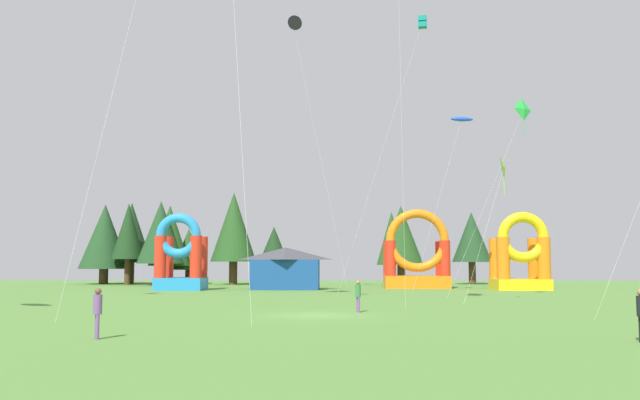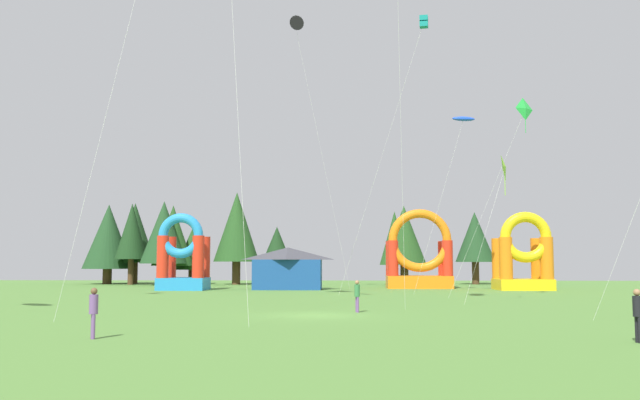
{
  "view_description": "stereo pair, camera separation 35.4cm",
  "coord_description": "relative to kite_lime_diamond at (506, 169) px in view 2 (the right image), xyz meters",
  "views": [
    {
      "loc": [
        1.06,
        -32.08,
        2.49
      ],
      "look_at": [
        0.0,
        7.2,
        6.07
      ],
      "focal_mm": 38.25,
      "sensor_mm": 36.0,
      "label": 1
    },
    {
      "loc": [
        1.41,
        -32.07,
        2.49
      ],
      "look_at": [
        0.0,
        7.2,
        6.07
      ],
      "focal_mm": 38.25,
      "sensor_mm": 36.0,
      "label": 2
    }
  ],
  "objects": [
    {
      "name": "inflatable_blue_arch",
      "position": [
        -3.07,
        22.13,
        -5.63
      ],
      "size": [
        6.09,
        3.64,
        7.43
      ],
      "color": "orange",
      "rests_on": "ground_plane"
    },
    {
      "name": "kite_black_delta",
      "position": [
        -14.42,
        15.49,
        15.0
      ],
      "size": [
        5.59,
        2.54,
        23.99
      ],
      "color": "black",
      "rests_on": "ground_plane"
    },
    {
      "name": "festival_tent",
      "position": [
        -15.29,
        19.53,
        -6.38
      ],
      "size": [
        6.09,
        3.83,
        3.81
      ],
      "color": "#19478C",
      "rests_on": "ground_plane"
    },
    {
      "name": "kite_teal_box",
      "position": [
        -4.14,
        7.29,
        12.07
      ],
      "size": [
        6.83,
        1.53,
        20.9
      ],
      "color": "#0C7F7A",
      "rests_on": "ground_plane"
    },
    {
      "name": "person_midfield",
      "position": [
        -1.04,
        -20.99,
        -7.3
      ],
      "size": [
        0.33,
        0.33,
        1.66
      ],
      "rotation": [
        0.0,
        0.0,
        4.87
      ],
      "color": "black",
      "rests_on": "ground_plane"
    },
    {
      "name": "ground_plane",
      "position": [
        -11.53,
        -10.57,
        -8.29
      ],
      "size": [
        120.0,
        120.0,
        0.0
      ],
      "primitive_type": "plane",
      "color": "#548438"
    },
    {
      "name": "inflatable_orange_dome",
      "position": [
        5.78,
        18.73,
        -5.65
      ],
      "size": [
        4.71,
        4.13,
        6.89
      ],
      "color": "yellow",
      "rests_on": "ground_plane"
    },
    {
      "name": "kite_lime_diamond",
      "position": [
        0.0,
        0.0,
        0.0
      ],
      "size": [
        3.41,
        2.67,
        8.91
      ],
      "color": "#8CD826",
      "rests_on": "ground_plane"
    },
    {
      "name": "tree_row_6",
      "position": [
        -22.13,
        32.76,
        -1.95
      ],
      "size": [
        5.06,
        5.06,
        10.25
      ],
      "color": "#4C331E",
      "rests_on": "ground_plane"
    },
    {
      "name": "person_near_camera",
      "position": [
        -9.5,
        -8.56,
        -7.35
      ],
      "size": [
        0.35,
        0.35,
        1.58
      ],
      "rotation": [
        0.0,
        0.0,
        5.1
      ],
      "color": "#724C8C",
      "rests_on": "ground_plane"
    },
    {
      "name": "tree_row_0",
      "position": [
        -37.02,
        34.0,
        -2.94
      ],
      "size": [
        5.61,
        5.61,
        9.05
      ],
      "color": "#4C331E",
      "rests_on": "ground_plane"
    },
    {
      "name": "tree_row_3",
      "position": [
        -29.51,
        29.73,
        -2.67
      ],
      "size": [
        4.94,
        4.94,
        9.02
      ],
      "color": "#4C331E",
      "rests_on": "ground_plane"
    },
    {
      "name": "tree_row_8",
      "position": [
        -4.61,
        32.38,
        -3.23
      ],
      "size": [
        3.33,
        3.33,
        8.03
      ],
      "color": "#4C331E",
      "rests_on": "ground_plane"
    },
    {
      "name": "tree_row_2",
      "position": [
        -33.6,
        31.67,
        -2.48
      ],
      "size": [
        3.54,
        3.54,
        8.95
      ],
      "color": "#4C331E",
      "rests_on": "ground_plane"
    },
    {
      "name": "tree_row_1",
      "position": [
        -34.29,
        35.02,
        -2.49
      ],
      "size": [
        4.73,
        4.73,
        9.27
      ],
      "color": "#4C331E",
      "rests_on": "ground_plane"
    },
    {
      "name": "tree_row_10",
      "position": [
        4.49,
        34.28,
        -3.06
      ],
      "size": [
        4.4,
        4.4,
        8.09
      ],
      "color": "#4C331E",
      "rests_on": "ground_plane"
    },
    {
      "name": "inflatable_yellow_castle",
      "position": [
        -24.47,
        17.53,
        -5.71
      ],
      "size": [
        4.17,
        3.7,
        6.76
      ],
      "color": "#268CD8",
      "rests_on": "ground_plane"
    },
    {
      "name": "tree_row_4",
      "position": [
        -29.0,
        31.64,
        -2.93
      ],
      "size": [
        4.56,
        4.56,
        8.72
      ],
      "color": "#4C331E",
      "rests_on": "ground_plane"
    },
    {
      "name": "tree_row_5",
      "position": [
        -27.4,
        33.98,
        -4.4
      ],
      "size": [
        3.8,
        3.8,
        6.22
      ],
      "color": "#4C331E",
      "rests_on": "ground_plane"
    },
    {
      "name": "kite_green_diamond",
      "position": [
        2.4,
        3.99,
        4.62
      ],
      "size": [
        5.93,
        1.77,
        13.56
      ],
      "color": "green",
      "rests_on": "ground_plane"
    },
    {
      "name": "tree_row_7",
      "position": [
        -17.59,
        32.37,
        -4.35
      ],
      "size": [
        3.96,
        3.96,
        6.37
      ],
      "color": "#4C331E",
      "rests_on": "ground_plane"
    },
    {
      "name": "kite_blue_parafoil",
      "position": [
        -0.58,
        11.32,
        5.57
      ],
      "size": [
        5.19,
        1.2,
        14.14
      ],
      "color": "blue",
      "rests_on": "ground_plane"
    },
    {
      "name": "tree_row_9",
      "position": [
        -3.57,
        32.49,
        -2.9
      ],
      "size": [
        4.86,
        4.86,
        8.69
      ],
      "color": "#4C331E",
      "rests_on": "ground_plane"
    },
    {
      "name": "person_far_side",
      "position": [
        -18.3,
        -20.54,
        -7.3
      ],
      "size": [
        0.38,
        0.38,
        1.65
      ],
      "rotation": [
        0.0,
        0.0,
        5.2
      ],
      "color": "#724C8C",
      "rests_on": "ground_plane"
    }
  ]
}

